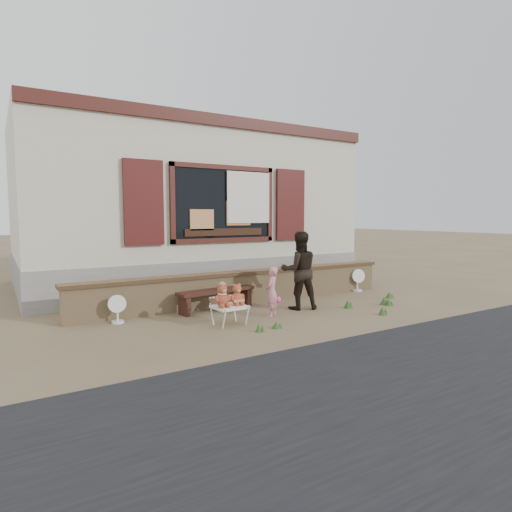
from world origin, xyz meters
TOP-DOWN VIEW (x-y plane):
  - ground at (0.00, 0.00)m, footprint 80.00×80.00m
  - shopfront at (0.00, 4.49)m, footprint 8.04×5.13m
  - brick_wall at (0.00, 1.00)m, footprint 7.10×0.36m
  - bench at (-0.83, 0.68)m, footprint 1.61×0.56m
  - folding_chair at (-1.13, -0.41)m, footprint 0.54×0.48m
  - teddy_bear_left at (-1.27, -0.42)m, footprint 0.30×0.26m
  - teddy_bear_right at (-0.99, -0.40)m, footprint 0.28×0.24m
  - child at (-0.21, -0.29)m, footprint 0.39×0.37m
  - adult at (0.58, -0.04)m, footprint 0.88×0.78m
  - fan_left at (-2.68, 0.66)m, footprint 0.31×0.20m
  - fan_right at (2.96, 0.80)m, footprint 0.34×0.22m
  - grass_tufts at (1.55, -0.71)m, footprint 4.01×1.19m

SIDE VIEW (x-z plane):
  - ground at x=0.00m, z-range 0.00..0.00m
  - grass_tufts at x=1.55m, z-range -0.01..0.15m
  - fan_left at x=-2.68m, z-range 0.00..0.48m
  - fan_right at x=2.96m, z-range 0.00..0.53m
  - folding_chair at x=-1.13m, z-range 0.13..0.45m
  - bench at x=-0.83m, z-range 0.09..0.50m
  - brick_wall at x=0.00m, z-range 0.01..0.67m
  - child at x=-0.21m, z-range 0.00..0.89m
  - teddy_bear_right at x=-0.99m, z-range 0.32..0.68m
  - teddy_bear_left at x=-1.27m, z-range 0.32..0.71m
  - adult at x=0.58m, z-range 0.00..1.49m
  - shopfront at x=0.00m, z-range 0.00..4.00m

